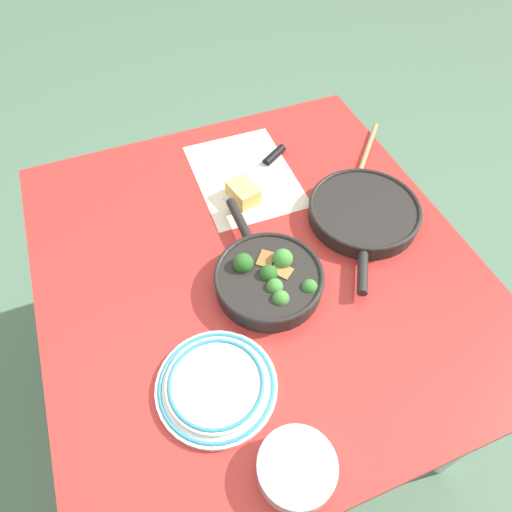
{
  "coord_description": "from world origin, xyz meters",
  "views": [
    {
      "loc": [
        0.62,
        -0.24,
        1.62
      ],
      "look_at": [
        0.0,
        0.0,
        0.76
      ],
      "focal_mm": 32.0,
      "sensor_mm": 36.0,
      "label": 1
    }
  ],
  "objects_px": {
    "dinner_plate_stack": "(216,385)",
    "skillet_eggs": "(364,212)",
    "wooden_spoon": "(359,175)",
    "cheese_block": "(243,193)",
    "skillet_broccoli": "(269,277)",
    "grater_knife": "(264,166)",
    "prep_bowl_steel": "(297,469)"
  },
  "relations": [
    {
      "from": "skillet_eggs",
      "to": "cheese_block",
      "type": "bearing_deg",
      "value": -93.6
    },
    {
      "from": "cheese_block",
      "to": "skillet_broccoli",
      "type": "bearing_deg",
      "value": -8.57
    },
    {
      "from": "skillet_eggs",
      "to": "wooden_spoon",
      "type": "distance_m",
      "value": 0.16
    },
    {
      "from": "skillet_broccoli",
      "to": "dinner_plate_stack",
      "type": "bearing_deg",
      "value": 135.02
    },
    {
      "from": "skillet_broccoli",
      "to": "dinner_plate_stack",
      "type": "distance_m",
      "value": 0.27
    },
    {
      "from": "wooden_spoon",
      "to": "cheese_block",
      "type": "relative_size",
      "value": 3.18
    },
    {
      "from": "skillet_broccoli",
      "to": "skillet_eggs",
      "type": "xyz_separation_m",
      "value": [
        -0.1,
        0.31,
        -0.01
      ]
    },
    {
      "from": "skillet_eggs",
      "to": "wooden_spoon",
      "type": "height_order",
      "value": "skillet_eggs"
    },
    {
      "from": "grater_knife",
      "to": "cheese_block",
      "type": "distance_m",
      "value": 0.14
    },
    {
      "from": "skillet_eggs",
      "to": "wooden_spoon",
      "type": "bearing_deg",
      "value": -174.88
    },
    {
      "from": "dinner_plate_stack",
      "to": "skillet_eggs",
      "type": "bearing_deg",
      "value": 120.5
    },
    {
      "from": "skillet_broccoli",
      "to": "wooden_spoon",
      "type": "height_order",
      "value": "skillet_broccoli"
    },
    {
      "from": "wooden_spoon",
      "to": "prep_bowl_steel",
      "type": "distance_m",
      "value": 0.8
    },
    {
      "from": "wooden_spoon",
      "to": "prep_bowl_steel",
      "type": "relative_size",
      "value": 2.21
    },
    {
      "from": "cheese_block",
      "to": "dinner_plate_stack",
      "type": "height_order",
      "value": "cheese_block"
    },
    {
      "from": "skillet_broccoli",
      "to": "grater_knife",
      "type": "bearing_deg",
      "value": -20.33
    },
    {
      "from": "cheese_block",
      "to": "dinner_plate_stack",
      "type": "bearing_deg",
      "value": -26.35
    },
    {
      "from": "skillet_broccoli",
      "to": "grater_knife",
      "type": "height_order",
      "value": "skillet_broccoli"
    },
    {
      "from": "skillet_broccoli",
      "to": "cheese_block",
      "type": "relative_size",
      "value": 3.96
    },
    {
      "from": "wooden_spoon",
      "to": "dinner_plate_stack",
      "type": "height_order",
      "value": "dinner_plate_stack"
    },
    {
      "from": "skillet_eggs",
      "to": "prep_bowl_steel",
      "type": "distance_m",
      "value": 0.65
    },
    {
      "from": "cheese_block",
      "to": "dinner_plate_stack",
      "type": "relative_size",
      "value": 0.4
    },
    {
      "from": "cheese_block",
      "to": "prep_bowl_steel",
      "type": "relative_size",
      "value": 0.69
    },
    {
      "from": "wooden_spoon",
      "to": "grater_knife",
      "type": "distance_m",
      "value": 0.27
    },
    {
      "from": "skillet_broccoli",
      "to": "cheese_block",
      "type": "xyz_separation_m",
      "value": [
        -0.28,
        0.04,
        -0.01
      ]
    },
    {
      "from": "wooden_spoon",
      "to": "cheese_block",
      "type": "height_order",
      "value": "cheese_block"
    },
    {
      "from": "cheese_block",
      "to": "prep_bowl_steel",
      "type": "bearing_deg",
      "value": -12.84
    },
    {
      "from": "dinner_plate_stack",
      "to": "prep_bowl_steel",
      "type": "distance_m",
      "value": 0.22
    },
    {
      "from": "prep_bowl_steel",
      "to": "skillet_eggs",
      "type": "bearing_deg",
      "value": 139.79
    },
    {
      "from": "dinner_plate_stack",
      "to": "prep_bowl_steel",
      "type": "bearing_deg",
      "value": 22.13
    },
    {
      "from": "cheese_block",
      "to": "prep_bowl_steel",
      "type": "height_order",
      "value": "prep_bowl_steel"
    },
    {
      "from": "wooden_spoon",
      "to": "dinner_plate_stack",
      "type": "relative_size",
      "value": 1.27
    }
  ]
}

